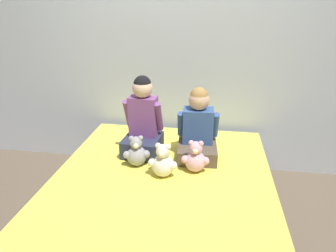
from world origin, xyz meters
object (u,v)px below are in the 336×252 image
at_px(child_on_right, 198,129).
at_px(teddy_bear_held_by_left_child, 137,153).
at_px(bed, 160,208).
at_px(child_on_left, 143,122).
at_px(teddy_bear_held_by_right_child, 195,158).
at_px(teddy_bear_between_children, 163,162).

height_order(child_on_right, teddy_bear_held_by_left_child, child_on_right).
relative_size(bed, child_on_left, 3.05).
bearing_deg(bed, teddy_bear_held_by_right_child, 40.20).
height_order(teddy_bear_held_by_left_child, teddy_bear_held_by_right_child, teddy_bear_held_by_right_child).
height_order(child_on_right, teddy_bear_between_children, child_on_right).
distance_m(bed, teddy_bear_held_by_left_child, 0.45).
xyz_separation_m(child_on_left, teddy_bear_between_children, (0.23, -0.35, -0.16)).
xyz_separation_m(child_on_right, teddy_bear_held_by_right_child, (0.00, -0.26, -0.12)).
height_order(bed, teddy_bear_held_by_right_child, teddy_bear_held_by_right_child).
xyz_separation_m(bed, teddy_bear_held_by_left_child, (-0.22, 0.22, 0.33)).
bearing_deg(teddy_bear_held_by_left_child, teddy_bear_held_by_right_child, -15.92).
relative_size(child_on_left, child_on_right, 1.14).
relative_size(child_on_right, teddy_bear_between_children, 2.21).
relative_size(bed, child_on_right, 3.47).
bearing_deg(child_on_left, teddy_bear_between_children, -53.19).
bearing_deg(child_on_left, teddy_bear_held_by_right_child, -24.90).
relative_size(teddy_bear_held_by_left_child, teddy_bear_held_by_right_child, 0.99).
height_order(child_on_left, teddy_bear_between_children, child_on_left).
relative_size(child_on_right, teddy_bear_held_by_right_child, 2.29).
bearing_deg(child_on_right, teddy_bear_held_by_right_child, -93.06).
xyz_separation_m(bed, teddy_bear_between_children, (0.00, 0.10, 0.33)).
distance_m(teddy_bear_held_by_right_child, teddy_bear_between_children, 0.25).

